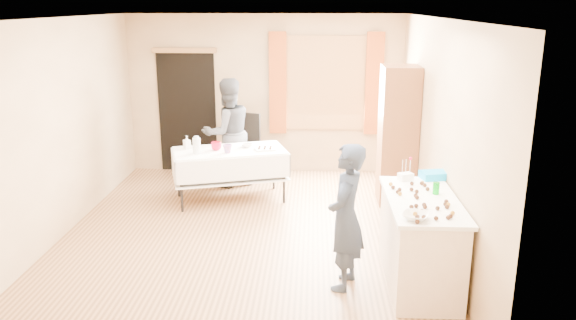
{
  "coord_description": "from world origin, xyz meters",
  "views": [
    {
      "loc": [
        0.8,
        -6.42,
        2.77
      ],
      "look_at": [
        0.51,
        0.0,
        0.96
      ],
      "focal_mm": 35.0,
      "sensor_mm": 36.0,
      "label": 1
    }
  ],
  "objects_px": {
    "party_table": "(230,170)",
    "chair": "(244,159)",
    "woman": "(228,133)",
    "counter": "(420,241)",
    "cabinet": "(398,135)",
    "girl": "(346,217)"
  },
  "relations": [
    {
      "from": "party_table",
      "to": "chair",
      "type": "xyz_separation_m",
      "value": [
        0.06,
        1.1,
        -0.13
      ]
    },
    {
      "from": "woman",
      "to": "counter",
      "type": "bearing_deg",
      "value": 95.73
    },
    {
      "from": "counter",
      "to": "chair",
      "type": "bearing_deg",
      "value": 122.25
    },
    {
      "from": "counter",
      "to": "cabinet",
      "type": "bearing_deg",
      "value": 87.67
    },
    {
      "from": "cabinet",
      "to": "chair",
      "type": "relative_size",
      "value": 1.86
    },
    {
      "from": "cabinet",
      "to": "counter",
      "type": "distance_m",
      "value": 2.51
    },
    {
      "from": "party_table",
      "to": "woman",
      "type": "distance_m",
      "value": 0.8
    },
    {
      "from": "counter",
      "to": "woman",
      "type": "xyz_separation_m",
      "value": [
        -2.4,
        3.09,
        0.39
      ]
    },
    {
      "from": "cabinet",
      "to": "chair",
      "type": "height_order",
      "value": "cabinet"
    },
    {
      "from": "cabinet",
      "to": "woman",
      "type": "xyz_separation_m",
      "value": [
        -2.5,
        0.64,
        -0.13
      ]
    },
    {
      "from": "counter",
      "to": "woman",
      "type": "distance_m",
      "value": 3.93
    },
    {
      "from": "chair",
      "to": "woman",
      "type": "height_order",
      "value": "woman"
    },
    {
      "from": "party_table",
      "to": "girl",
      "type": "height_order",
      "value": "girl"
    },
    {
      "from": "party_table",
      "to": "woman",
      "type": "xyz_separation_m",
      "value": [
        -0.12,
        0.69,
        0.39
      ]
    },
    {
      "from": "cabinet",
      "to": "woman",
      "type": "relative_size",
      "value": 1.16
    },
    {
      "from": "girl",
      "to": "cabinet",
      "type": "bearing_deg",
      "value": 177.84
    },
    {
      "from": "cabinet",
      "to": "party_table",
      "type": "xyz_separation_m",
      "value": [
        -2.37,
        -0.05,
        -0.53
      ]
    },
    {
      "from": "chair",
      "to": "woman",
      "type": "distance_m",
      "value": 0.7
    },
    {
      "from": "chair",
      "to": "cabinet",
      "type": "bearing_deg",
      "value": -1.46
    },
    {
      "from": "girl",
      "to": "party_table",
      "type": "bearing_deg",
      "value": -132.59
    },
    {
      "from": "girl",
      "to": "woman",
      "type": "xyz_separation_m",
      "value": [
        -1.64,
        3.2,
        0.1
      ]
    },
    {
      "from": "counter",
      "to": "girl",
      "type": "bearing_deg",
      "value": -171.64
    }
  ]
}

